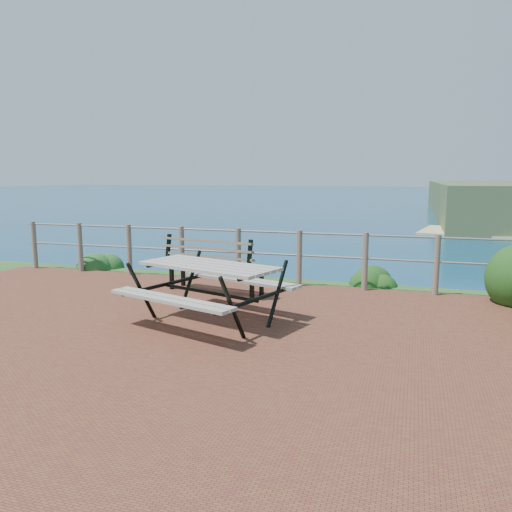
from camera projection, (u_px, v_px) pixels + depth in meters
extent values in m
cube|color=brown|center=(147.00, 337.00, 6.13)|extent=(10.00, 7.00, 0.12)
plane|color=#135173|center=(408.00, 182.00, 194.32)|extent=(1200.00, 1200.00, 0.00)
cylinder|color=#6B5B4C|center=(34.00, 245.00, 10.58)|extent=(0.10, 0.10, 1.00)
cylinder|color=#6B5B4C|center=(80.00, 247.00, 10.24)|extent=(0.10, 0.10, 1.00)
cylinder|color=#6B5B4C|center=(129.00, 250.00, 9.89)|extent=(0.10, 0.10, 1.00)
cylinder|color=#6B5B4C|center=(182.00, 252.00, 9.54)|extent=(0.10, 0.10, 1.00)
cylinder|color=#6B5B4C|center=(238.00, 255.00, 9.20)|extent=(0.10, 0.10, 1.00)
cylinder|color=#6B5B4C|center=(299.00, 258.00, 8.85)|extent=(0.10, 0.10, 1.00)
cylinder|color=#6B5B4C|center=(365.00, 261.00, 8.51)|extent=(0.10, 0.10, 1.00)
cylinder|color=#6B5B4C|center=(437.00, 265.00, 8.16)|extent=(0.10, 0.10, 1.00)
cylinder|color=slate|center=(238.00, 231.00, 9.13)|extent=(9.40, 0.04, 0.04)
cylinder|color=slate|center=(238.00, 252.00, 9.19)|extent=(9.40, 0.04, 0.04)
cube|color=gray|center=(209.00, 266.00, 6.57)|extent=(2.01, 1.30, 0.04)
cube|color=gray|center=(209.00, 289.00, 6.62)|extent=(1.86, 0.83, 0.04)
cube|color=gray|center=(209.00, 289.00, 6.62)|extent=(1.86, 0.83, 0.04)
cylinder|color=black|center=(209.00, 293.00, 6.63)|extent=(1.54, 0.53, 0.05)
cube|color=brown|center=(215.00, 265.00, 8.35)|extent=(1.77, 0.75, 0.04)
cube|color=brown|center=(215.00, 247.00, 8.30)|extent=(1.71, 0.46, 0.39)
cube|color=black|center=(215.00, 278.00, 8.39)|extent=(0.07, 0.07, 0.47)
cube|color=black|center=(215.00, 278.00, 8.39)|extent=(0.07, 0.07, 0.47)
cube|color=black|center=(215.00, 278.00, 8.39)|extent=(0.07, 0.07, 0.47)
cube|color=black|center=(215.00, 278.00, 8.39)|extent=(0.07, 0.07, 0.47)
ellipsoid|color=#205623|center=(97.00, 268.00, 10.77)|extent=(0.87, 0.87, 0.65)
ellipsoid|color=#1A4013|center=(381.00, 283.00, 9.22)|extent=(0.87, 0.87, 0.65)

